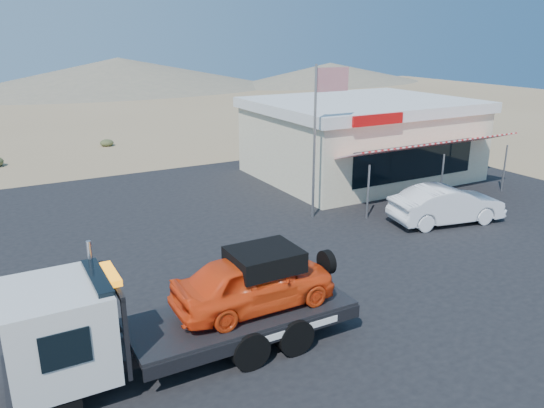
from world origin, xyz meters
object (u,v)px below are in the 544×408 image
object	(u,v)px
tow_truck	(183,307)
jerky_store	(361,138)
white_sedan	(447,205)
flagpole	(320,124)

from	to	relation	value
tow_truck	jerky_store	distance (m)	17.82
tow_truck	white_sedan	world-z (taller)	tow_truck
white_sedan	jerky_store	size ratio (longest dim) A/B	0.43
white_sedan	tow_truck	bearing A→B (deg)	118.61
flagpole	white_sedan	bearing A→B (deg)	-37.89
jerky_store	flagpole	distance (m)	7.36
jerky_store	white_sedan	bearing A→B (deg)	-102.11
tow_truck	white_sedan	xyz separation A→B (m)	(12.09, 3.81, -0.62)
white_sedan	jerky_store	bearing A→B (deg)	-1.01
tow_truck	jerky_store	bearing A→B (deg)	39.64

